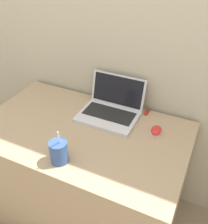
% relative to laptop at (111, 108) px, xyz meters
% --- Properties ---
extents(wall_back, '(7.00, 0.04, 2.50)m').
position_rel_laptop_xyz_m(wall_back, '(-0.08, 0.18, 0.46)').
color(wall_back, '#BCB299').
rests_on(wall_back, ground_plane).
extents(desk, '(1.20, 0.72, 0.74)m').
position_rel_laptop_xyz_m(desk, '(-0.08, -0.22, -0.42)').
color(desk, tan).
rests_on(desk, ground_plane).
extents(laptop, '(0.35, 0.31, 0.21)m').
position_rel_laptop_xyz_m(laptop, '(0.00, 0.00, 0.00)').
color(laptop, silver).
rests_on(laptop, desk).
extents(drink_cup, '(0.09, 0.09, 0.21)m').
position_rel_laptop_xyz_m(drink_cup, '(-0.06, -0.48, 0.02)').
color(drink_cup, '#33518C').
rests_on(drink_cup, desk).
extents(computer_mouse, '(0.06, 0.09, 0.03)m').
position_rel_laptop_xyz_m(computer_mouse, '(0.30, -0.06, -0.03)').
color(computer_mouse, white).
rests_on(computer_mouse, desk).
extents(usb_stick, '(0.02, 0.06, 0.01)m').
position_rel_laptop_xyz_m(usb_stick, '(0.20, 0.10, -0.04)').
color(usb_stick, '#B2261E').
rests_on(usb_stick, desk).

